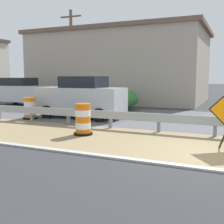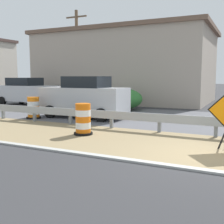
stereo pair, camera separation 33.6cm
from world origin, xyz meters
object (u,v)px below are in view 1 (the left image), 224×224
at_px(traffic_barrel_close, 30,109).
at_px(car_lead_far_lane, 81,97).
at_px(car_mid_far_lane, 21,92).
at_px(utility_pole_near, 71,55).
at_px(traffic_barrel_nearest, 83,121).

xyz_separation_m(traffic_barrel_close, car_lead_far_lane, (1.37, -2.12, 0.56)).
relative_size(car_mid_far_lane, utility_pole_near, 0.64).
height_order(car_mid_far_lane, utility_pole_near, utility_pole_near).
height_order(traffic_barrel_close, car_lead_far_lane, car_lead_far_lane).
height_order(traffic_barrel_nearest, car_mid_far_lane, car_mid_far_lane).
height_order(car_lead_far_lane, car_mid_far_lane, car_lead_far_lane).
relative_size(traffic_barrel_nearest, traffic_barrel_close, 1.05).
bearing_deg(traffic_barrel_close, car_mid_far_lane, 45.06).
relative_size(traffic_barrel_nearest, car_mid_far_lane, 0.24).
bearing_deg(utility_pole_near, car_mid_far_lane, 143.26).
xyz_separation_m(traffic_barrel_nearest, car_lead_far_lane, (3.67, 2.20, 0.54)).
relative_size(car_lead_far_lane, utility_pole_near, 0.63).
relative_size(traffic_barrel_close, utility_pole_near, 0.15).
relative_size(traffic_barrel_close, car_mid_far_lane, 0.23).
height_order(traffic_barrel_nearest, utility_pole_near, utility_pole_near).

